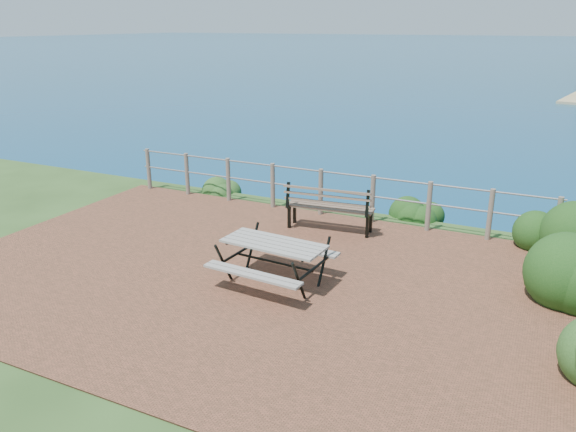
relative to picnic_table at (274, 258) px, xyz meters
The scene contains 9 objects.
ground 0.78m from the picnic_table, behind, with size 10.00×7.00×0.12m, color brown.
ocean 200.09m from the picnic_table, 90.18° to the left, with size 1200.00×1200.00×0.00m, color navy.
safety_railing 3.50m from the picnic_table, 100.44° to the left, with size 9.40×0.10×1.00m.
picnic_table is the anchor object (origin of this frame).
park_bench 2.62m from the picnic_table, 92.07° to the left, with size 1.75×0.59×0.97m.
shrub_right_front 4.56m from the picnic_table, 20.78° to the left, with size 1.24×1.24×1.77m, color #194214.
shrub_right_edge 5.27m from the picnic_table, 40.94° to the left, with size 1.21×1.21×1.72m, color #194214.
shrub_lip_west 5.37m from the picnic_table, 132.17° to the left, with size 0.86×0.86×0.64m, color #284C1C.
shrub_lip_east 4.59m from the picnic_table, 73.64° to the left, with size 0.84×0.84×0.62m, color #194214.
Camera 1 is at (4.35, -7.29, 3.94)m, focal length 35.00 mm.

